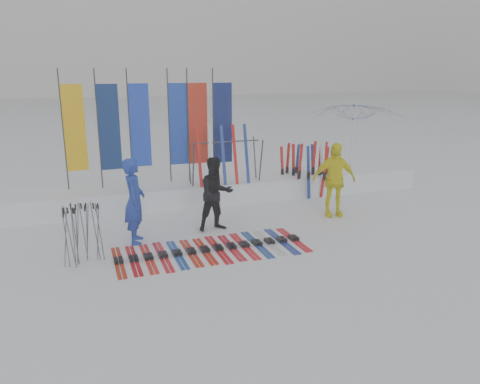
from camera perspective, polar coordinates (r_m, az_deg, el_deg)
name	(u,v)px	position (r m, az deg, el deg)	size (l,w,h in m)	color
ground	(257,258)	(9.73, 2.05, -8.09)	(120.00, 120.00, 0.00)	white
snow_bank	(200,191)	(13.80, -4.94, 0.12)	(14.00, 1.60, 0.60)	white
person_blue	(134,201)	(10.57, -12.75, -1.08)	(0.70, 0.46, 1.92)	#1B349D
person_black	(216,194)	(11.14, -2.95, -0.28)	(0.86, 0.67, 1.78)	black
person_yellow	(334,180)	(12.46, 11.38, 1.48)	(1.14, 0.48, 1.95)	yellow
tent_canopy	(354,143)	(15.97, 13.74, 5.81)	(3.06, 3.12, 2.81)	white
ski_row	(211,249)	(10.13, -3.52, -6.95)	(4.07, 1.70, 0.07)	#B1250E
pole_cluster	(81,234)	(9.84, -18.78, -4.85)	(0.78, 0.69, 1.26)	#595B60
feather_flags	(154,126)	(13.39, -10.39, 7.96)	(4.66, 0.25, 3.20)	#383A3F
ski_rack	(225,156)	(13.37, -1.81, 4.45)	(2.04, 0.80, 1.23)	#383A3F
upright_skis	(309,169)	(14.58, 8.36, 2.76)	(1.56, 1.04, 1.69)	navy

